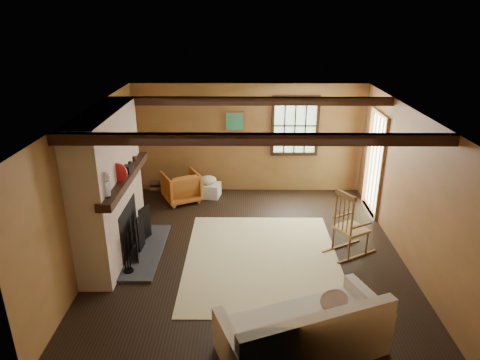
{
  "coord_description": "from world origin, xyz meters",
  "views": [
    {
      "loc": [
        -0.11,
        -6.25,
        3.78
      ],
      "look_at": [
        -0.16,
        0.4,
        1.16
      ],
      "focal_mm": 32.0,
      "sensor_mm": 36.0,
      "label": 1
    }
  ],
  "objects_px": {
    "fireplace": "(111,192)",
    "sofa": "(305,335)",
    "laundry_basket": "(208,190)",
    "armchair": "(181,187)",
    "rocking_chair": "(349,227)"
  },
  "relations": [
    {
      "from": "fireplace",
      "to": "sofa",
      "type": "height_order",
      "value": "fireplace"
    },
    {
      "from": "laundry_basket",
      "to": "fireplace",
      "type": "bearing_deg",
      "value": -119.84
    },
    {
      "from": "fireplace",
      "to": "armchair",
      "type": "relative_size",
      "value": 3.34
    },
    {
      "from": "sofa",
      "to": "rocking_chair",
      "type": "bearing_deg",
      "value": 44.44
    },
    {
      "from": "sofa",
      "to": "laundry_basket",
      "type": "xyz_separation_m",
      "value": [
        -1.49,
        4.64,
        -0.13
      ]
    },
    {
      "from": "fireplace",
      "to": "sofa",
      "type": "relative_size",
      "value": 1.13
    },
    {
      "from": "armchair",
      "to": "sofa",
      "type": "bearing_deg",
      "value": 87.96
    },
    {
      "from": "sofa",
      "to": "laundry_basket",
      "type": "relative_size",
      "value": 4.25
    },
    {
      "from": "laundry_basket",
      "to": "armchair",
      "type": "relative_size",
      "value": 0.7
    },
    {
      "from": "fireplace",
      "to": "laundry_basket",
      "type": "xyz_separation_m",
      "value": [
        1.35,
        2.36,
        -0.95
      ]
    },
    {
      "from": "armchair",
      "to": "laundry_basket",
      "type": "bearing_deg",
      "value": 176.56
    },
    {
      "from": "fireplace",
      "to": "armchair",
      "type": "bearing_deg",
      "value": 69.35
    },
    {
      "from": "sofa",
      "to": "laundry_basket",
      "type": "bearing_deg",
      "value": 86.33
    },
    {
      "from": "fireplace",
      "to": "armchair",
      "type": "xyz_separation_m",
      "value": [
        0.8,
        2.12,
        -0.78
      ]
    },
    {
      "from": "sofa",
      "to": "armchair",
      "type": "relative_size",
      "value": 2.95
    }
  ]
}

